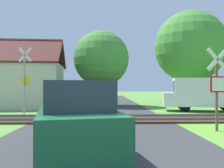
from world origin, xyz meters
name	(u,v)px	position (x,y,z in m)	size (l,w,h in m)	color
road_asphalt	(100,158)	(0.00, 2.00, 0.00)	(6.59, 80.00, 0.01)	#38383A
rail_track	(102,119)	(0.00, 8.54, 0.06)	(60.00, 2.60, 0.22)	#422D1E
stop_sign_near	(217,85)	(4.29, 5.38, 1.73)	(0.87, 0.20, 3.10)	brown
crossing_sign_far	(25,77)	(-4.55, 10.87, 2.21)	(0.85, 0.27, 3.97)	#9E9EA5
house	(15,83)	(-7.31, 17.16, 1.92)	(8.22, 7.22, 5.65)	beige
tree_far	(195,54)	(10.13, 23.58, 5.26)	(5.59, 5.59, 8.06)	#513823
tree_right	(190,47)	(8.41, 20.11, 5.52)	(6.90, 6.90, 8.98)	#513823
tree_center	(101,59)	(-0.19, 18.08, 4.11)	(4.86, 4.86, 6.55)	#513823
mail_truck	(203,93)	(6.74, 12.91, 1.24)	(5.16, 2.76, 2.24)	white
parked_car	(75,119)	(-0.58, 2.14, 0.89)	(2.44, 4.25, 1.78)	#144C2D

